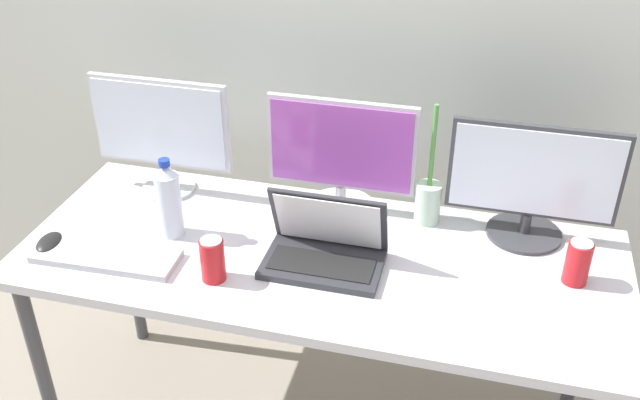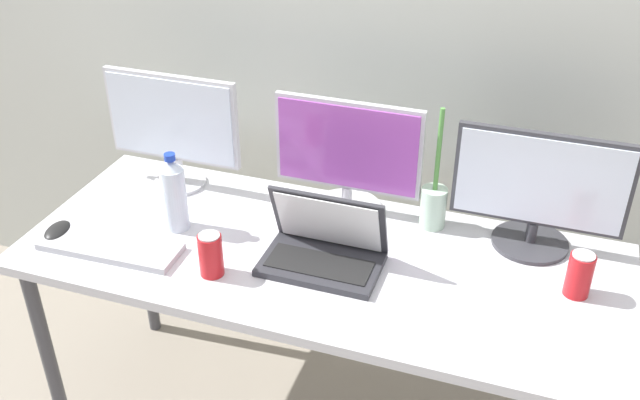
% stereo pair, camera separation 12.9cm
% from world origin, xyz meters
% --- Properties ---
extents(wall_back, '(7.00, 0.08, 2.60)m').
position_xyz_m(wall_back, '(0.00, 0.59, 1.30)').
color(wall_back, silver).
rests_on(wall_back, ground).
extents(work_desk, '(1.72, 0.69, 0.74)m').
position_xyz_m(work_desk, '(0.00, 0.00, 0.68)').
color(work_desk, '#424247').
rests_on(work_desk, ground).
extents(monitor_left, '(0.45, 0.17, 0.38)m').
position_xyz_m(monitor_left, '(-0.57, 0.22, 0.95)').
color(monitor_left, silver).
rests_on(monitor_left, work_desk).
extents(monitor_center, '(0.45, 0.22, 0.36)m').
position_xyz_m(monitor_center, '(-0.00, 0.25, 0.93)').
color(monitor_center, silver).
rests_on(monitor_center, work_desk).
extents(monitor_right, '(0.48, 0.22, 0.35)m').
position_xyz_m(monitor_right, '(0.56, 0.24, 0.92)').
color(monitor_right, '#38383D').
rests_on(monitor_right, work_desk).
extents(laptop_silver, '(0.33, 0.21, 0.21)m').
position_xyz_m(laptop_silver, '(0.02, -0.03, 0.79)').
color(laptop_silver, '#2D2D33').
rests_on(laptop_silver, work_desk).
extents(keyboard_main, '(0.41, 0.15, 0.02)m').
position_xyz_m(keyboard_main, '(-0.57, -0.17, 0.75)').
color(keyboard_main, '#B2B2B7').
rests_on(keyboard_main, work_desk).
extents(mouse_by_keyboard, '(0.08, 0.12, 0.03)m').
position_xyz_m(mouse_by_keyboard, '(-0.76, -0.16, 0.76)').
color(mouse_by_keyboard, black).
rests_on(mouse_by_keyboard, work_desk).
extents(water_bottle, '(0.07, 0.07, 0.25)m').
position_xyz_m(water_bottle, '(-0.45, -0.01, 0.85)').
color(water_bottle, silver).
rests_on(water_bottle, work_desk).
extents(soda_can_near_keyboard, '(0.07, 0.07, 0.13)m').
position_xyz_m(soda_can_near_keyboard, '(-0.25, -0.18, 0.80)').
color(soda_can_near_keyboard, red).
rests_on(soda_can_near_keyboard, work_desk).
extents(soda_can_by_laptop, '(0.07, 0.07, 0.13)m').
position_xyz_m(soda_can_by_laptop, '(0.69, 0.05, 0.80)').
color(soda_can_by_laptop, red).
rests_on(soda_can_by_laptop, work_desk).
extents(bamboo_vase, '(0.08, 0.08, 0.38)m').
position_xyz_m(bamboo_vase, '(0.27, 0.25, 0.81)').
color(bamboo_vase, '#B2D1B7').
rests_on(bamboo_vase, work_desk).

